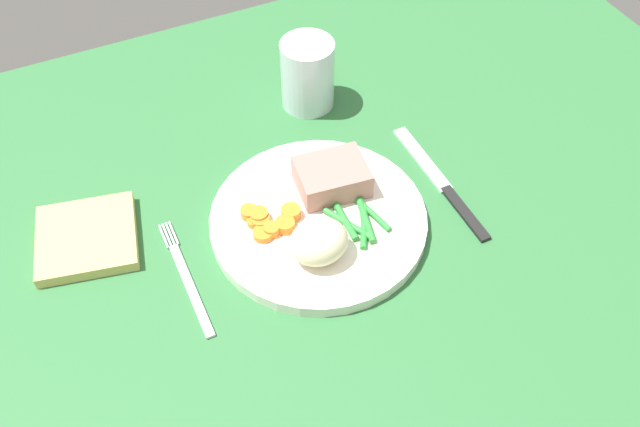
{
  "coord_description": "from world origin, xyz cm",
  "views": [
    {
      "loc": [
        -23.12,
        -46.06,
        64.91
      ],
      "look_at": [
        -1.73,
        -0.46,
        4.6
      ],
      "focal_mm": 38.57,
      "sensor_mm": 36.0,
      "label": 1
    }
  ],
  "objects": [
    {
      "name": "dining_table",
      "position": [
        0.0,
        0.0,
        1.0
      ],
      "size": [
        120.0,
        90.0,
        2.0
      ],
      "color": "#2D6B38",
      "rests_on": "ground"
    },
    {
      "name": "dinner_plate",
      "position": [
        -1.73,
        -0.46,
        2.8
      ],
      "size": [
        25.32,
        25.32,
        1.6
      ],
      "primitive_type": "cylinder",
      "color": "white",
      "rests_on": "dining_table"
    },
    {
      "name": "meat_portion",
      "position": [
        1.69,
        3.53,
        5.29
      ],
      "size": [
        8.86,
        7.33,
        3.38
      ],
      "primitive_type": "cube",
      "rotation": [
        0.0,
        0.0,
        -0.12
      ],
      "color": "#B2756B",
      "rests_on": "dinner_plate"
    },
    {
      "name": "mashed_potatoes",
      "position": [
        -4.01,
        -5.02,
        5.95
      ],
      "size": [
        6.59,
        5.7,
        4.69
      ],
      "primitive_type": "ellipsoid",
      "color": "beige",
      "rests_on": "dinner_plate"
    },
    {
      "name": "carrot_slices",
      "position": [
        -7.35,
        1.42,
        4.15
      ],
      "size": [
        6.51,
        5.98,
        1.24
      ],
      "color": "orange",
      "rests_on": "dinner_plate"
    },
    {
      "name": "green_beans",
      "position": [
        2.19,
        -2.22,
        3.99
      ],
      "size": [
        6.42,
        9.76,
        0.86
      ],
      "color": "#2D8C38",
      "rests_on": "dinner_plate"
    },
    {
      "name": "fork",
      "position": [
        -18.18,
        -0.72,
        2.2
      ],
      "size": [
        1.44,
        16.6,
        0.4
      ],
      "rotation": [
        0.0,
        0.0,
        -0.02
      ],
      "color": "silver",
      "rests_on": "dining_table"
    },
    {
      "name": "knife",
      "position": [
        14.77,
        -0.74,
        2.2
      ],
      "size": [
        1.7,
        20.5,
        0.64
      ],
      "rotation": [
        0.0,
        0.0,
        0.03
      ],
      "color": "black",
      "rests_on": "dining_table"
    },
    {
      "name": "water_glass",
      "position": [
        6.23,
        20.41,
        6.09
      ],
      "size": [
        7.15,
        7.15,
        9.63
      ],
      "color": "silver",
      "rests_on": "dining_table"
    },
    {
      "name": "napkin",
      "position": [
        -26.85,
        9.0,
        2.75
      ],
      "size": [
        13.11,
        12.92,
        1.5
      ],
      "primitive_type": "cube",
      "rotation": [
        0.0,
        0.0,
        -0.21
      ],
      "color": "#DBBC6B",
      "rests_on": "dining_table"
    }
  ]
}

